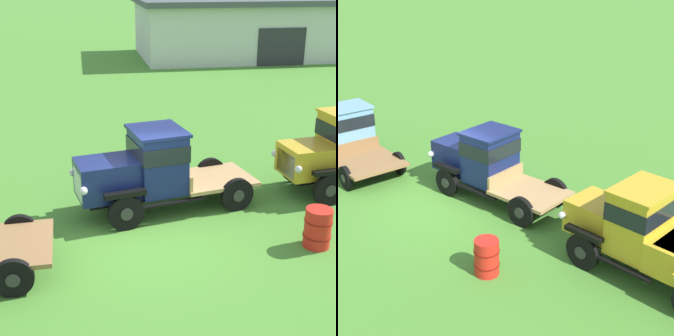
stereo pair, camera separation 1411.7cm
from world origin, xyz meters
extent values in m
plane|color=#47842D|center=(0.00, 0.00, 0.00)|extent=(240.00, 240.00, 0.00)
cube|color=silver|center=(15.24, 26.01, 1.85)|extent=(24.51, 8.70, 3.69)
cube|color=#474C51|center=(15.24, 26.01, 3.87)|extent=(25.11, 9.50, 0.36)
cube|color=#2D2D33|center=(11.56, 21.62, 1.20)|extent=(3.20, 0.08, 2.40)
cylinder|color=black|center=(-2.90, -1.81, 0.40)|extent=(0.80, 0.16, 0.80)
cylinder|color=#2D2D2D|center=(-2.90, -1.89, 0.40)|extent=(0.28, 0.04, 0.28)
cylinder|color=black|center=(-2.96, 0.12, 0.40)|extent=(0.80, 0.16, 0.80)
cylinder|color=#2D2D2D|center=(-2.96, 0.20, 0.40)|extent=(0.28, 0.04, 0.28)
cube|color=olive|center=(-3.25, -0.85, 0.59)|extent=(2.18, 2.03, 0.10)
cylinder|color=black|center=(-0.53, 0.56, 0.45)|extent=(0.90, 0.33, 0.89)
cylinder|color=#2D2D2D|center=(-0.51, 0.47, 0.45)|extent=(0.31, 0.09, 0.31)
cylinder|color=black|center=(-0.84, 2.16, 0.45)|extent=(0.90, 0.33, 0.89)
cylinder|color=#2D2D2D|center=(-0.86, 2.25, 0.45)|extent=(0.31, 0.09, 0.31)
cylinder|color=black|center=(2.43, 1.14, 0.45)|extent=(0.90, 0.33, 0.89)
cylinder|color=#2D2D2D|center=(2.44, 1.05, 0.45)|extent=(0.31, 0.09, 0.31)
cylinder|color=black|center=(2.11, 2.75, 0.45)|extent=(0.90, 0.33, 0.89)
cylinder|color=#2D2D2D|center=(2.09, 2.84, 0.45)|extent=(0.31, 0.09, 0.31)
cube|color=black|center=(0.66, 1.63, 0.53)|extent=(4.40, 1.72, 0.12)
cube|color=#141E51|center=(-0.91, 1.32, 1.06)|extent=(1.69, 1.42, 0.95)
cube|color=silver|center=(-1.61, 1.18, 1.02)|extent=(0.23, 0.90, 0.71)
sphere|color=silver|center=(-1.50, 0.57, 1.09)|extent=(0.20, 0.20, 0.20)
sphere|color=silver|center=(-1.74, 1.78, 1.09)|extent=(0.20, 0.20, 0.20)
cube|color=black|center=(-0.53, 0.56, 0.94)|extent=(1.04, 0.40, 0.12)
cube|color=black|center=(-0.84, 2.16, 0.94)|extent=(1.04, 0.40, 0.12)
cube|color=#141E51|center=(0.40, 1.58, 1.35)|extent=(1.44, 1.64, 1.53)
cube|color=black|center=(0.40, 1.58, 1.70)|extent=(1.49, 1.68, 0.43)
cube|color=#141E51|center=(0.40, 1.58, 2.16)|extent=(1.56, 1.73, 0.08)
cube|color=black|center=(0.68, 0.81, 0.51)|extent=(1.64, 0.46, 0.05)
cube|color=black|center=(0.36, 2.39, 0.51)|extent=(1.64, 0.46, 0.05)
cube|color=tan|center=(1.97, 1.89, 0.64)|extent=(2.30, 2.03, 0.10)
cube|color=tan|center=(1.02, 1.70, 0.87)|extent=(0.38, 1.54, 0.44)
cylinder|color=black|center=(4.93, 1.03, 0.46)|extent=(0.93, 0.25, 0.92)
cylinder|color=#2D2D2D|center=(4.94, 0.94, 0.46)|extent=(0.32, 0.07, 0.32)
cylinder|color=black|center=(4.72, 2.75, 0.46)|extent=(0.93, 0.25, 0.92)
cylinder|color=#2D2D2D|center=(4.71, 2.84, 0.46)|extent=(0.32, 0.07, 0.32)
cube|color=gold|center=(4.62, 1.87, 1.03)|extent=(1.48, 1.37, 0.85)
cube|color=silver|center=(3.99, 1.79, 0.98)|extent=(0.18, 0.96, 0.64)
sphere|color=silver|center=(4.06, 1.14, 1.05)|extent=(0.20, 0.20, 0.20)
sphere|color=silver|center=(3.90, 2.44, 1.05)|extent=(0.20, 0.20, 0.20)
cube|color=black|center=(4.93, 1.03, 0.97)|extent=(1.07, 0.33, 0.12)
cube|color=black|center=(4.72, 2.75, 0.97)|extent=(1.07, 0.33, 0.12)
cube|color=black|center=(5.81, 2.87, 0.52)|extent=(1.49, 0.32, 0.05)
cylinder|color=red|center=(3.68, -0.96, 0.46)|extent=(0.61, 0.61, 0.93)
cylinder|color=maroon|center=(3.68, -0.96, 0.65)|extent=(0.64, 0.64, 0.03)
cylinder|color=maroon|center=(3.68, -0.96, 0.28)|extent=(0.64, 0.64, 0.03)
camera|label=1|loc=(-1.39, -10.60, 5.93)|focal=55.00mm
camera|label=2|loc=(12.20, -7.03, 7.37)|focal=55.00mm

